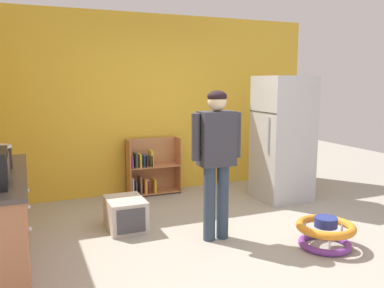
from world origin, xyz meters
The scene contains 7 objects.
ground_plane centered at (0.00, 0.00, 0.00)m, with size 12.00×12.00×0.00m, color #A69F93.
back_wall centered at (0.00, 2.33, 1.35)m, with size 5.20×0.06×2.70m, color gold.
refrigerator centered at (1.54, 1.17, 0.89)m, with size 0.73×0.68×1.78m.
bookshelf centered at (-0.16, 2.14, 0.37)m, with size 0.80×0.28×0.85m.
standing_person centered at (-0.01, 0.17, 0.97)m, with size 0.57×0.22×1.61m.
baby_walker centered at (0.93, -0.47, 0.16)m, with size 0.60×0.60×0.32m.
pet_carrier centered at (-0.85, 0.85, 0.18)m, with size 0.42×0.55×0.36m.
Camera 1 is at (-1.87, -3.58, 1.71)m, focal length 37.46 mm.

